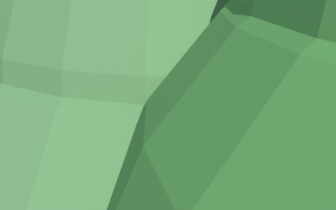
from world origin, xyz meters
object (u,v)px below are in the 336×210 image
object	(u,v)px
tour_bus	(123,153)
parked_motorcycle_dark	(247,168)
parked_motorcycle_silver	(66,139)
traffic_cone	(197,101)
tree_far	(176,174)
spectator_left	(174,130)
spectator_centre	(140,124)
stunt_motorcycle	(155,91)
spectator_far_left	(208,132)
spectator_right	(110,123)

from	to	relation	value
tour_bus	parked_motorcycle_dark	xyz separation A→B (m)	(-2.62, -2.39, -1.16)
parked_motorcycle_silver	traffic_cone	size ratio (longest dim) A/B	3.26
tour_bus	traffic_cone	distance (m)	7.44
traffic_cone	tree_far	xyz separation A→B (m)	(-3.46, 11.95, 4.12)
tour_bus	parked_motorcycle_silver	bearing A→B (deg)	-32.93
spectator_left	parked_motorcycle_dark	bearing A→B (deg)	167.75
spectator_left	traffic_cone	distance (m)	4.50
spectator_centre	parked_motorcycle_dark	distance (m)	3.62
spectator_left	parked_motorcycle_dark	distance (m)	2.49
spectator_centre	parked_motorcycle_silver	world-z (taller)	spectator_centre
stunt_motorcycle	spectator_left	bearing A→B (deg)	120.37
spectator_left	parked_motorcycle_silver	xyz separation A→B (m)	(3.41, 0.86, -0.54)
spectator_centre	parked_motorcycle_silver	xyz separation A→B (m)	(2.23, 0.87, -0.53)
stunt_motorcycle	tour_bus	bearing A→B (deg)	107.12
spectator_far_left	tree_far	world-z (taller)	tree_far
tour_bus	tree_far	bearing A→B (deg)	123.37
spectator_far_left	parked_motorcycle_silver	xyz separation A→B (m)	(4.46, 0.93, -0.62)
stunt_motorcycle	spectator_far_left	bearing A→B (deg)	130.60
spectator_right	stunt_motorcycle	world-z (taller)	spectator_right
tour_bus	spectator_far_left	world-z (taller)	tour_bus
stunt_motorcycle	parked_motorcycle_silver	bearing A→B (deg)	78.61
tour_bus	traffic_cone	bearing A→B (deg)	-86.88
parked_motorcycle_silver	tree_far	distance (m)	9.95
spectator_centre	parked_motorcycle_dark	size ratio (longest dim) A/B	0.83
spectator_far_left	parked_motorcycle_dark	distance (m)	1.57
spectator_centre	spectator_right	world-z (taller)	spectator_right
spectator_left	parked_motorcycle_silver	distance (m)	3.55
spectator_far_left	stunt_motorcycle	world-z (taller)	spectator_far_left
spectator_left	tree_far	world-z (taller)	tree_far
spectator_left	spectator_right	xyz separation A→B (m)	(2.09, 0.26, -0.01)
spectator_right	parked_motorcycle_dark	distance (m)	4.50
spectator_centre	traffic_cone	xyz separation A→B (m)	(-0.53, -4.39, -0.71)
parked_motorcycle_silver	traffic_cone	xyz separation A→B (m)	(-2.76, -5.26, -0.18)
stunt_motorcycle	spectator_right	bearing A→B (deg)	94.12
parked_motorcycle_silver	stunt_motorcycle	world-z (taller)	stunt_motorcycle
stunt_motorcycle	traffic_cone	xyz separation A→B (m)	(-1.76, -0.29, -0.31)
spectator_left	traffic_cone	bearing A→B (deg)	-81.69
spectator_left	stunt_motorcycle	xyz separation A→B (m)	(2.41, -4.11, -0.41)
parked_motorcycle_dark	tree_far	bearing A→B (deg)	93.60
stunt_motorcycle	tree_far	xyz separation A→B (m)	(-5.22, 11.66, 3.81)
parked_motorcycle_dark	spectator_far_left	bearing A→B (deg)	-23.99
parked_motorcycle_dark	spectator_left	bearing A→B (deg)	-12.25
tour_bus	spectator_left	distance (m)	2.98
tour_bus	spectator_right	bearing A→B (deg)	-55.11
spectator_centre	stunt_motorcycle	bearing A→B (deg)	-73.24
parked_motorcycle_silver	spectator_left	bearing A→B (deg)	-165.83
spectator_right	stunt_motorcycle	distance (m)	4.40
traffic_cone	stunt_motorcycle	bearing A→B (deg)	9.47
parked_motorcycle_silver	stunt_motorcycle	distance (m)	5.07
parked_motorcycle_dark	traffic_cone	bearing A→B (deg)	-58.48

